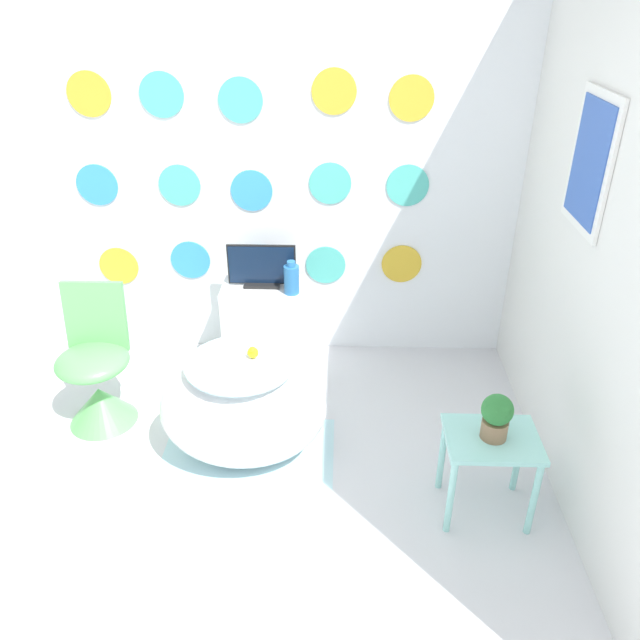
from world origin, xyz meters
name	(u,v)px	position (x,y,z in m)	size (l,w,h in m)	color
ground_plane	(196,628)	(0.00, 0.00, 0.00)	(12.00, 12.00, 0.00)	silver
wall_back_dotted	(250,158)	(0.00, 2.17, 1.30)	(4.27, 0.05, 2.60)	white
wall_right	(594,225)	(1.65, 1.08, 1.30)	(0.06, 3.15, 2.60)	silver
rug	(248,457)	(0.07, 1.00, 0.00)	(0.92, 0.67, 0.01)	silver
bathtub	(244,407)	(0.06, 1.06, 0.29)	(0.87, 0.68, 0.58)	white
rubber_duck	(253,352)	(0.12, 1.08, 0.61)	(0.06, 0.06, 0.07)	yellow
chair	(98,381)	(-0.80, 1.30, 0.26)	(0.40, 0.40, 0.81)	#66C166
tv_cabinet	(264,324)	(0.06, 1.96, 0.28)	(0.51, 0.33, 0.56)	silver
tv	(262,268)	(0.06, 1.96, 0.67)	(0.42, 0.12, 0.27)	black
vase	(292,279)	(0.26, 1.86, 0.65)	(0.09, 0.09, 0.21)	#2D72B7
side_table	(490,452)	(1.25, 0.68, 0.36)	(0.42, 0.33, 0.44)	#99E0D8
potted_plant_left	(496,416)	(1.25, 0.68, 0.56)	(0.14, 0.14, 0.22)	#8C6B4C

